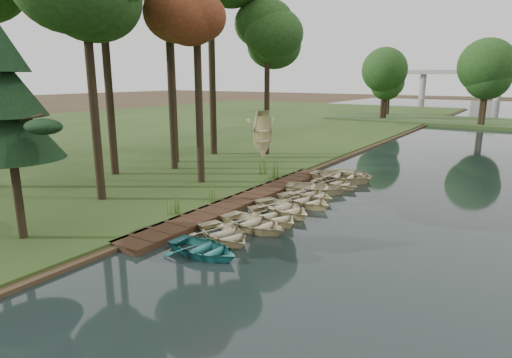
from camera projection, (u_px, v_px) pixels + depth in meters
The scene contains 25 objects.
ground at pixel (270, 208), 21.68m from camera, with size 300.00×300.00×0.00m, color #3D2F1D.
boardwalk at pixel (244, 200), 22.51m from camera, with size 1.60×16.00×0.30m, color #352114.
far_trees at pixel (492, 78), 58.24m from camera, with size 45.60×5.60×8.80m.
building_b at pixel (489, 79), 140.58m from camera, with size 8.00×8.00×12.00m, color #A5A5A0.
rowboat_0 at pixel (203, 247), 15.78m from camera, with size 2.15×3.01×0.62m, color teal.
rowboat_1 at pixel (224, 232), 17.27m from camera, with size 2.21×3.09×0.64m, color beige.
rowboat_2 at pixel (254, 221), 18.45m from camera, with size 2.42×3.39×0.70m, color beige.
rowboat_3 at pixel (273, 214), 19.53m from camera, with size 2.27×3.17×0.66m, color beige.
rowboat_4 at pixel (283, 206), 20.56m from camera, with size 2.46×3.45×0.71m, color beige.
rowboat_5 at pixel (305, 199), 21.92m from camera, with size 2.33×3.27×0.68m, color beige.
rowboat_6 at pixel (310, 193), 23.11m from camera, with size 2.18×3.05×0.63m, color beige.
rowboat_7 at pixel (316, 186), 24.28m from camera, with size 2.50×3.50×0.73m, color beige.
rowboat_8 at pixel (338, 182), 25.56m from camera, with size 2.18×3.05×0.63m, color beige.
rowboat_9 at pixel (340, 175), 26.88m from camera, with size 2.87×4.01×0.83m, color beige.
rowboat_10 at pixel (350, 172), 27.97m from camera, with size 2.37×3.32×0.69m, color beige.
stored_rowboat at pixel (262, 153), 33.62m from camera, with size 2.63×3.68×0.76m, color beige.
tree_0 at pixel (85, 4), 20.02m from camera, with size 4.98×4.98×11.72m.
tree_2 at pixel (196, 19), 23.71m from camera, with size 3.53×3.53×11.00m.
tree_4 at pixel (168, 13), 27.30m from camera, with size 4.03×4.03×12.07m.
tree_6 at pixel (267, 38), 33.28m from camera, with size 4.75×4.75×11.27m.
pine_tree at pixel (6, 104), 15.66m from camera, with size 3.80×3.80×8.24m.
reeds_0 at pixel (175, 204), 19.55m from camera, with size 0.60×0.60×0.99m, color #3F661E.
reeds_1 at pixel (212, 191), 21.73m from camera, with size 0.60×0.60×1.02m, color #3F661E.
reeds_2 at pixel (262, 166), 27.84m from camera, with size 0.60×0.60×1.01m, color #3F661E.
reeds_3 at pixel (276, 169), 26.86m from camera, with size 0.60×0.60×1.11m, color #3F661E.
Camera 1 is at (10.86, -17.70, 6.45)m, focal length 30.00 mm.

